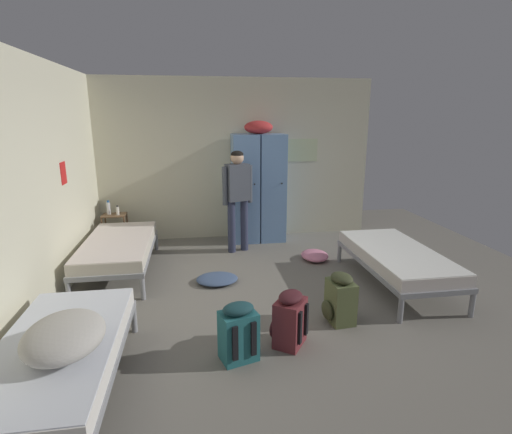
{
  "coord_description": "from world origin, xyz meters",
  "views": [
    {
      "loc": [
        -0.72,
        -4.39,
        2.16
      ],
      "look_at": [
        0.0,
        0.26,
        0.95
      ],
      "focal_mm": 27.84,
      "sensor_mm": 36.0,
      "label": 1
    }
  ],
  "objects_px": {
    "clothes_pile_pink": "(315,255)",
    "backpack_teal": "(238,333)",
    "bed_left_front": "(58,354)",
    "backpack_maroon": "(289,320)",
    "bed_right": "(397,257)",
    "shelf_unit": "(115,228)",
    "locker_bank": "(258,186)",
    "water_bottle": "(109,208)",
    "clothes_pile_denim": "(217,279)",
    "bed_left_rear": "(118,247)",
    "bedding_heap": "(64,336)",
    "person_traveler": "(238,192)",
    "lotion_bottle": "(118,211)",
    "backpack_olive": "(340,299)"
  },
  "relations": [
    {
      "from": "bed_left_rear",
      "to": "water_bottle",
      "type": "distance_m",
      "value": 1.25
    },
    {
      "from": "locker_bank",
      "to": "person_traveler",
      "type": "relative_size",
      "value": 1.27
    },
    {
      "from": "shelf_unit",
      "to": "backpack_teal",
      "type": "relative_size",
      "value": 1.04
    },
    {
      "from": "clothes_pile_denim",
      "to": "lotion_bottle",
      "type": "bearing_deg",
      "value": 132.37
    },
    {
      "from": "backpack_teal",
      "to": "clothes_pile_pink",
      "type": "xyz_separation_m",
      "value": [
        1.44,
        2.35,
        -0.19
      ]
    },
    {
      "from": "shelf_unit",
      "to": "backpack_teal",
      "type": "xyz_separation_m",
      "value": [
        1.67,
        -3.43,
        -0.09
      ]
    },
    {
      "from": "bed_left_front",
      "to": "clothes_pile_denim",
      "type": "distance_m",
      "value": 2.46
    },
    {
      "from": "shelf_unit",
      "to": "water_bottle",
      "type": "relative_size",
      "value": 2.43
    },
    {
      "from": "locker_bank",
      "to": "bedding_heap",
      "type": "bearing_deg",
      "value": -117.55
    },
    {
      "from": "bedding_heap",
      "to": "backpack_teal",
      "type": "relative_size",
      "value": 1.27
    },
    {
      "from": "person_traveler",
      "to": "bedding_heap",
      "type": "bearing_deg",
      "value": -115.74
    },
    {
      "from": "clothes_pile_pink",
      "to": "backpack_teal",
      "type": "bearing_deg",
      "value": -121.54
    },
    {
      "from": "bedding_heap",
      "to": "backpack_teal",
      "type": "distance_m",
      "value": 1.43
    },
    {
      "from": "bed_left_rear",
      "to": "backpack_teal",
      "type": "bearing_deg",
      "value": -58.07
    },
    {
      "from": "bed_left_front",
      "to": "lotion_bottle",
      "type": "height_order",
      "value": "lotion_bottle"
    },
    {
      "from": "bed_left_front",
      "to": "backpack_teal",
      "type": "xyz_separation_m",
      "value": [
        1.42,
        0.3,
        -0.12
      ]
    },
    {
      "from": "bed_left_rear",
      "to": "bedding_heap",
      "type": "height_order",
      "value": "bedding_heap"
    },
    {
      "from": "bed_right",
      "to": "shelf_unit",
      "type": "bearing_deg",
      "value": 151.08
    },
    {
      "from": "bed_right",
      "to": "clothes_pile_denim",
      "type": "height_order",
      "value": "bed_right"
    },
    {
      "from": "shelf_unit",
      "to": "clothes_pile_pink",
      "type": "distance_m",
      "value": 3.31
    },
    {
      "from": "bed_right",
      "to": "water_bottle",
      "type": "bearing_deg",
      "value": 151.35
    },
    {
      "from": "lotion_bottle",
      "to": "backpack_maroon",
      "type": "distance_m",
      "value": 3.88
    },
    {
      "from": "bed_right",
      "to": "bed_left_front",
      "type": "bearing_deg",
      "value": -156.28
    },
    {
      "from": "person_traveler",
      "to": "bed_right",
      "type": "bearing_deg",
      "value": -41.45
    },
    {
      "from": "shelf_unit",
      "to": "backpack_teal",
      "type": "bearing_deg",
      "value": -64.02
    },
    {
      "from": "lotion_bottle",
      "to": "backpack_teal",
      "type": "bearing_deg",
      "value": -64.72
    },
    {
      "from": "lotion_bottle",
      "to": "backpack_olive",
      "type": "distance_m",
      "value": 4.01
    },
    {
      "from": "water_bottle",
      "to": "clothes_pile_pink",
      "type": "xyz_separation_m",
      "value": [
        3.2,
        -1.1,
        -0.61
      ]
    },
    {
      "from": "bed_left_front",
      "to": "water_bottle",
      "type": "distance_m",
      "value": 3.78
    },
    {
      "from": "bed_left_front",
      "to": "bedding_heap",
      "type": "distance_m",
      "value": 0.3
    },
    {
      "from": "locker_bank",
      "to": "bed_left_rear",
      "type": "xyz_separation_m",
      "value": [
        -2.17,
        -1.22,
        -0.59
      ]
    },
    {
      "from": "water_bottle",
      "to": "shelf_unit",
      "type": "bearing_deg",
      "value": -14.04
    },
    {
      "from": "lotion_bottle",
      "to": "clothes_pile_denim",
      "type": "distance_m",
      "value": 2.32
    },
    {
      "from": "bed_right",
      "to": "bedding_heap",
      "type": "relative_size",
      "value": 2.72
    },
    {
      "from": "bed_left_front",
      "to": "backpack_maroon",
      "type": "relative_size",
      "value": 3.45
    },
    {
      "from": "bed_right",
      "to": "bedding_heap",
      "type": "height_order",
      "value": "bedding_heap"
    },
    {
      "from": "shelf_unit",
      "to": "clothes_pile_pink",
      "type": "bearing_deg",
      "value": -19.14
    },
    {
      "from": "backpack_teal",
      "to": "shelf_unit",
      "type": "bearing_deg",
      "value": 115.98
    },
    {
      "from": "bed_left_rear",
      "to": "bedding_heap",
      "type": "relative_size",
      "value": 2.72
    },
    {
      "from": "bed_right",
      "to": "clothes_pile_pink",
      "type": "height_order",
      "value": "bed_right"
    },
    {
      "from": "shelf_unit",
      "to": "water_bottle",
      "type": "xyz_separation_m",
      "value": [
        -0.08,
        0.02,
        0.33
      ]
    },
    {
      "from": "bedding_heap",
      "to": "backpack_maroon",
      "type": "height_order",
      "value": "bedding_heap"
    },
    {
      "from": "backpack_olive",
      "to": "clothes_pile_pink",
      "type": "height_order",
      "value": "backpack_olive"
    },
    {
      "from": "locker_bank",
      "to": "backpack_maroon",
      "type": "relative_size",
      "value": 3.76
    },
    {
      "from": "clothes_pile_pink",
      "to": "clothes_pile_denim",
      "type": "distance_m",
      "value": 1.65
    },
    {
      "from": "water_bottle",
      "to": "clothes_pile_pink",
      "type": "height_order",
      "value": "water_bottle"
    },
    {
      "from": "bedding_heap",
      "to": "water_bottle",
      "type": "bearing_deg",
      "value": 96.48
    },
    {
      "from": "bed_left_front",
      "to": "backpack_maroon",
      "type": "height_order",
      "value": "backpack_maroon"
    },
    {
      "from": "lotion_bottle",
      "to": "backpack_maroon",
      "type": "bearing_deg",
      "value": -56.85
    },
    {
      "from": "shelf_unit",
      "to": "water_bottle",
      "type": "bearing_deg",
      "value": 165.96
    }
  ]
}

